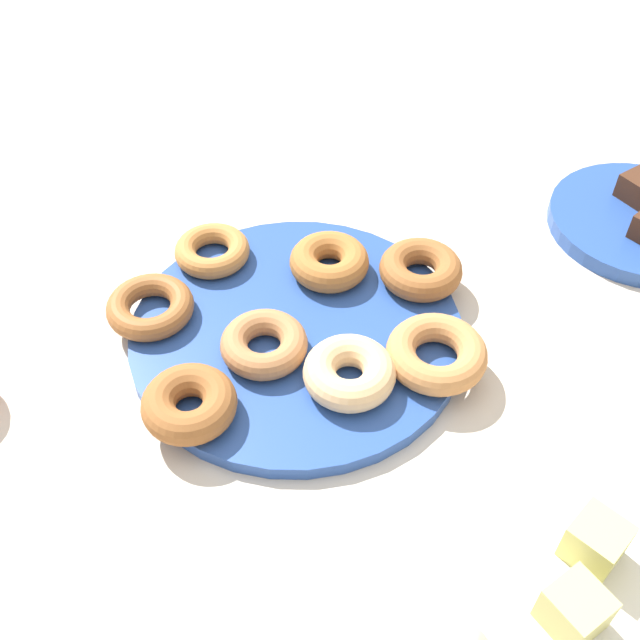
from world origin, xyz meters
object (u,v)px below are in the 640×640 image
object	(u,v)px
donut_3	(150,307)
donut_1	(262,342)
donut_5	(212,251)
melon_chunk_left	(596,541)
donut_0	(436,354)
donut_7	(188,403)
donut_plate	(297,332)
melon_chunk_right	(575,610)
fruit_bowl	(565,593)
donut_6	(421,269)
donut_4	(349,373)
donut_2	(329,262)

from	to	relation	value
donut_3	donut_1	bearing A→B (deg)	107.37
donut_5	melon_chunk_left	world-z (taller)	melon_chunk_left
donut_0	melon_chunk_left	world-z (taller)	melon_chunk_left
donut_3	donut_7	xyz separation A→B (m)	(0.06, 0.12, 0.00)
donut_plate	melon_chunk_right	world-z (taller)	melon_chunk_right
donut_3	melon_chunk_left	size ratio (longest dim) A/B	2.36
melon_chunk_left	melon_chunk_right	world-z (taller)	same
donut_5	fruit_bowl	world-z (taller)	fruit_bowl
donut_3	donut_6	world-z (taller)	donut_6
donut_4	melon_chunk_right	bearing A→B (deg)	72.83
donut_0	donut_4	size ratio (longest dim) A/B	1.12
fruit_bowl	melon_chunk_left	xyz separation A→B (m)	(-0.03, 0.00, 0.04)
melon_chunk_left	donut_plate	bearing A→B (deg)	-98.02
donut_0	melon_chunk_left	distance (m)	0.22
donut_5	melon_chunk_right	xyz separation A→B (m)	(0.12, 0.47, 0.03)
donut_4	donut_5	size ratio (longest dim) A/B	1.06
donut_6	donut_2	bearing A→B (deg)	-56.35
donut_0	melon_chunk_right	xyz separation A→B (m)	(0.15, 0.21, 0.03)
donut_plate	donut_7	xyz separation A→B (m)	(0.14, -0.00, 0.02)
donut_3	donut_0	bearing A→B (deg)	117.65
donut_4	donut_7	distance (m)	0.14
donut_1	donut_6	size ratio (longest dim) A/B	0.96
donut_0	donut_1	distance (m)	0.16
donut_1	donut_6	world-z (taller)	donut_6
donut_2	donut_3	bearing A→B (deg)	-29.80
melon_chunk_right	donut_4	bearing A→B (deg)	-107.17
donut_5	donut_1	bearing A→B (deg)	64.85
fruit_bowl	donut_3	bearing A→B (deg)	-88.97
donut_4	melon_chunk_left	bearing A→B (deg)	84.20
donut_plate	donut_5	bearing A→B (deg)	-97.07
donut_6	melon_chunk_right	xyz separation A→B (m)	(0.23, 0.28, 0.03)
donut_1	donut_0	bearing A→B (deg)	125.33
donut_2	melon_chunk_left	size ratio (longest dim) A/B	2.27
donut_5	donut_6	world-z (taller)	donut_6
fruit_bowl	melon_chunk_right	world-z (taller)	melon_chunk_right
donut_6	fruit_bowl	size ratio (longest dim) A/B	0.55
donut_1	donut_4	size ratio (longest dim) A/B	0.98
donut_4	donut_2	bearing A→B (deg)	-132.99
donut_plate	donut_3	bearing A→B (deg)	-55.80
donut_0	donut_5	xyz separation A→B (m)	(0.03, -0.26, -0.00)
donut_5	melon_chunk_left	xyz separation A→B (m)	(0.06, 0.46, 0.03)
donut_2	donut_7	size ratio (longest dim) A/B	0.99
donut_2	donut_7	world-z (taller)	same
donut_3	fruit_bowl	bearing A→B (deg)	91.03
donut_5	donut_0	bearing A→B (deg)	97.05
donut_4	melon_chunk_left	size ratio (longest dim) A/B	2.31
donut_1	donut_7	distance (m)	0.09
donut_6	donut_0	bearing A→B (deg)	42.58
donut_6	donut_7	xyz separation A→B (m)	(0.27, -0.05, 0.00)
donut_3	donut_7	size ratio (longest dim) A/B	1.03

